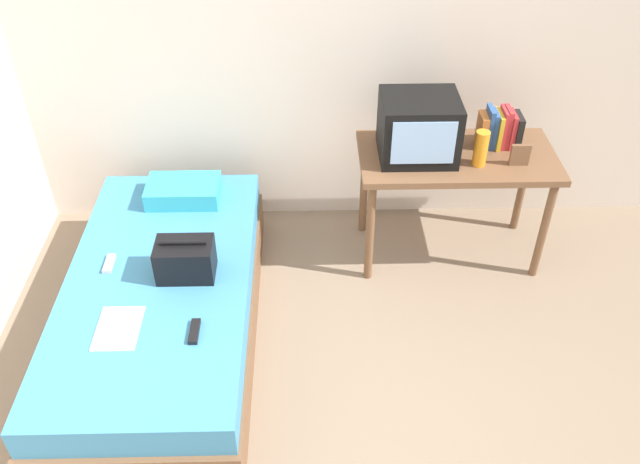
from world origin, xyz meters
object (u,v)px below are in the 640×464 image
(tv, at_px, (419,128))
(handbag, at_px, (185,259))
(picture_frame, at_px, (520,155))
(magazine, at_px, (118,328))
(remote_dark, at_px, (194,331))
(book_row, at_px, (500,129))
(bed, at_px, (163,307))
(desk, at_px, (456,168))
(remote_silver, at_px, (109,264))
(water_bottle, at_px, (481,148))
(pillow, at_px, (183,191))

(tv, height_order, handbag, tv)
(picture_frame, distance_m, handbag, 1.96)
(magazine, relative_size, remote_dark, 1.86)
(book_row, height_order, handbag, book_row)
(bed, relative_size, magazine, 6.90)
(tv, distance_m, picture_frame, 0.60)
(bed, relative_size, picture_frame, 15.27)
(tv, distance_m, magazine, 1.96)
(desk, bearing_deg, remote_silver, -162.91)
(tv, height_order, water_bottle, tv)
(desk, relative_size, remote_silver, 8.06)
(book_row, xyz_separation_m, handbag, (-1.78, -0.78, -0.31))
(book_row, height_order, pillow, book_row)
(magazine, distance_m, remote_silver, 0.49)
(handbag, distance_m, remote_dark, 0.45)
(desk, bearing_deg, book_row, 21.53)
(tv, relative_size, water_bottle, 2.07)
(desk, distance_m, remote_dark, 1.83)
(bed, height_order, handbag, handbag)
(water_bottle, relative_size, picture_frame, 1.62)
(handbag, bearing_deg, remote_silver, 169.57)
(desk, distance_m, remote_silver, 2.06)
(water_bottle, distance_m, handbag, 1.75)
(remote_silver, bearing_deg, picture_frame, 11.94)
(remote_dark, bearing_deg, handbag, 101.92)
(tv, height_order, remote_dark, tv)
(handbag, bearing_deg, pillow, 99.06)
(picture_frame, xyz_separation_m, remote_dark, (-1.77, -0.99, -0.35))
(picture_frame, xyz_separation_m, pillow, (-1.97, 0.13, -0.31))
(book_row, xyz_separation_m, magazine, (-2.07, -1.18, -0.41))
(bed, relative_size, desk, 1.72)
(tv, height_order, remote_silver, tv)
(water_bottle, bearing_deg, book_row, 53.41)
(pillow, distance_m, remote_silver, 0.69)
(bed, distance_m, remote_dark, 0.53)
(water_bottle, relative_size, handbag, 0.71)
(water_bottle, height_order, magazine, water_bottle)
(bed, relative_size, handbag, 6.67)
(remote_silver, bearing_deg, handbag, -10.43)
(desk, distance_m, magazine, 2.12)
(book_row, bearing_deg, picture_frame, -71.89)
(book_row, relative_size, picture_frame, 1.89)
(water_bottle, distance_m, remote_silver, 2.15)
(picture_frame, bearing_deg, water_bottle, 177.79)
(pillow, bearing_deg, bed, -93.89)
(book_row, height_order, remote_dark, book_row)
(desk, height_order, book_row, book_row)
(bed, bearing_deg, remote_silver, 160.08)
(handbag, distance_m, magazine, 0.49)
(bed, height_order, pillow, pillow)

